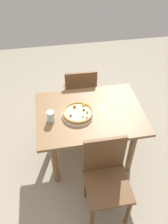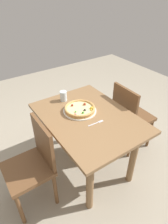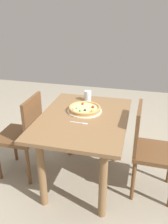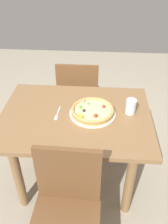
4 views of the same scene
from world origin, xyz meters
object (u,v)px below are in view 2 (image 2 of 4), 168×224
(pizza, at_px, (80,109))
(drinking_glass, at_px, (63,96))
(chair_near, at_px, (34,163))
(dining_table, at_px, (88,127))
(plate, at_px, (80,111))
(fork, at_px, (97,123))
(chair_far, at_px, (130,115))

(pizza, distance_m, drinking_glass, 0.28)
(chair_near, bearing_deg, dining_table, -86.78)
(chair_near, relative_size, drinking_glass, 7.93)
(plate, relative_size, drinking_glass, 3.02)
(plate, relative_size, fork, 2.05)
(dining_table, height_order, chair_far, chair_far)
(chair_near, distance_m, pizza, 0.68)
(chair_far, distance_m, plate, 0.70)
(chair_far, bearing_deg, pizza, -98.90)
(plate, xyz_separation_m, fork, (0.26, 0.03, -0.00))
(chair_far, relative_size, pizza, 2.84)
(chair_far, xyz_separation_m, pizza, (-0.12, -0.64, 0.27))
(chair_far, xyz_separation_m, fork, (0.14, -0.62, 0.24))
(chair_far, distance_m, pizza, 0.71)
(plate, distance_m, pizza, 0.03)
(dining_table, height_order, fork, fork)
(drinking_glass, bearing_deg, plate, 6.91)
(chair_near, xyz_separation_m, plate, (-0.16, 0.60, 0.25))
(plate, xyz_separation_m, drinking_glass, (-0.28, -0.03, 0.05))
(fork, xyz_separation_m, drinking_glass, (-0.53, -0.06, 0.05))
(pizza, xyz_separation_m, drinking_glass, (-0.28, -0.03, 0.03))
(pizza, bearing_deg, chair_far, 79.45)
(plate, height_order, drinking_glass, drinking_glass)
(chair_near, bearing_deg, pizza, -75.31)
(dining_table, xyz_separation_m, plate, (-0.12, -0.02, 0.14))
(plate, bearing_deg, chair_far, 79.38)
(dining_table, distance_m, pizza, 0.21)
(pizza, relative_size, fork, 1.90)
(chair_far, height_order, fork, chair_far)
(chair_near, bearing_deg, chair_far, -88.22)
(drinking_glass, bearing_deg, chair_near, -52.64)
(chair_near, relative_size, chair_far, 1.00)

